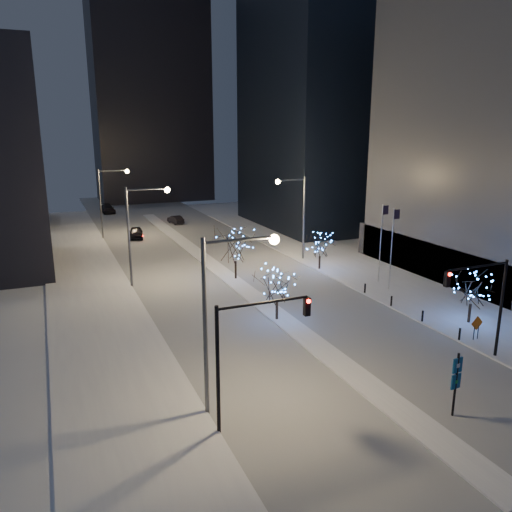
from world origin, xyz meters
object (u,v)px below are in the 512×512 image
traffic_signal_west (247,343)px  holiday_tree_median_far (235,246)px  street_lamp_w_mid (139,222)px  holiday_tree_median_near (277,284)px  wayfinding_sign (456,378)px  car_near (136,233)px  holiday_tree_plaza_near (472,290)px  car_mid (176,220)px  street_lamp_east (297,207)px  holiday_tree_plaza_far (320,246)px  car_far (107,209)px  street_lamp_w_far (107,194)px  construction_sign (477,325)px  traffic_signal_east (486,295)px  street_lamp_w_near (224,300)px

traffic_signal_west → holiday_tree_median_far: 26.88m
street_lamp_w_mid → traffic_signal_west: (0.50, -27.00, -1.74)m
holiday_tree_median_near → wayfinding_sign: holiday_tree_median_near is taller
car_near → street_lamp_w_mid: bearing=-88.4°
car_near → holiday_tree_plaza_near: size_ratio=1.13×
car_mid → holiday_tree_plaza_near: 54.50m
street_lamp_east → holiday_tree_plaza_near: 24.13m
street_lamp_w_mid → holiday_tree_plaza_far: 19.87m
street_lamp_w_mid → wayfinding_sign: street_lamp_w_mid is taller
car_far → street_lamp_w_far: bearing=-99.9°
holiday_tree_plaza_far → holiday_tree_median_near: bearing=-132.4°
traffic_signal_west → construction_sign: size_ratio=3.79×
traffic_signal_west → holiday_tree_median_near: size_ratio=1.44×
street_lamp_w_far → holiday_tree_median_far: size_ratio=1.84×
car_mid → construction_sign: construction_sign is taller
car_near → holiday_tree_plaza_near: bearing=-56.6°
traffic_signal_east → wayfinding_sign: size_ratio=1.88×
street_lamp_w_mid → construction_sign: bearing=-49.1°
street_lamp_w_far → wayfinding_sign: (11.30, -55.48, -4.21)m
street_lamp_east → car_near: (-15.61, 20.30, -5.63)m
street_lamp_w_far → traffic_signal_west: street_lamp_w_far is taller
traffic_signal_east → construction_sign: traffic_signal_east is taller
street_lamp_w_near → holiday_tree_plaza_near: bearing=11.0°
car_far → holiday_tree_plaza_near: holiday_tree_plaza_near is taller
car_mid → holiday_tree_median_far: (-2.18, -34.43, 2.95)m
traffic_signal_west → traffic_signal_east: size_ratio=1.00×
holiday_tree_plaza_far → wayfinding_sign: holiday_tree_plaza_far is taller
traffic_signal_west → holiday_tree_plaza_near: 22.97m
holiday_tree_median_near → holiday_tree_median_far: (1.00, 12.22, 0.50)m
street_lamp_east → street_lamp_w_far: bearing=130.8°
construction_sign → car_near: bearing=109.2°
holiday_tree_median_far → holiday_tree_plaza_near: holiday_tree_median_far is taller
street_lamp_w_near → wayfinding_sign: size_ratio=2.68×
street_lamp_east → holiday_tree_plaza_near: bearing=-81.6°
street_lamp_east → car_far: (-16.60, 45.54, -5.66)m
car_mid → traffic_signal_east: bearing=86.6°
car_near → holiday_tree_median_near: (5.03, -37.19, 2.31)m
holiday_tree_median_far → traffic_signal_east: bearing=-70.9°
street_lamp_w_far → wayfinding_sign: 56.78m
traffic_signal_west → holiday_tree_median_near: (7.94, 13.11, -1.63)m
traffic_signal_west → car_near: size_ratio=1.46×
car_far → construction_sign: construction_sign is taller
street_lamp_east → wayfinding_sign: 34.61m
car_far → holiday_tree_median_far: size_ratio=1.00×
holiday_tree_median_far → holiday_tree_plaza_far: holiday_tree_median_far is taller
holiday_tree_median_far → holiday_tree_plaza_near: bearing=-55.4°
street_lamp_w_mid → street_lamp_east: bearing=9.0°
car_near → holiday_tree_median_far: size_ratio=0.89×
street_lamp_w_mid → holiday_tree_median_near: bearing=-58.7°
holiday_tree_plaza_far → construction_sign: 21.67m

